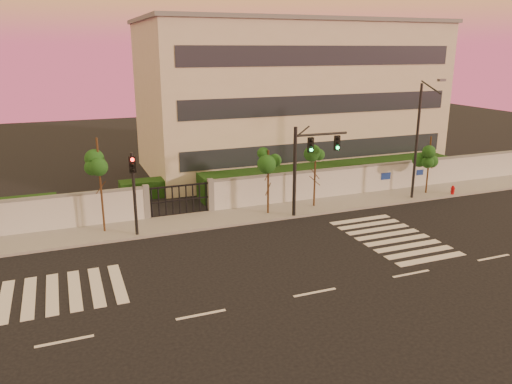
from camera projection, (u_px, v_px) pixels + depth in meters
ground at (315, 293)px, 21.21m from camera, size 120.00×120.00×0.00m
sidewalk at (234, 217)px, 30.57m from camera, size 60.00×3.00×0.15m
perimeter_wall at (227, 194)px, 31.67m from camera, size 60.00×0.36×2.20m
hedge_row at (230, 186)px, 34.56m from camera, size 41.00×4.25×1.80m
institutional_building at (289, 95)px, 42.33m from camera, size 24.40×12.40×12.25m
road_markings at (249, 264)px, 24.00m from camera, size 57.00×7.62×0.02m
street_tree_c at (99, 164)px, 26.91m from camera, size 1.41×1.12×5.43m
street_tree_d at (268, 168)px, 30.28m from camera, size 1.52×1.21×4.11m
street_tree_e at (315, 162)px, 31.70m from camera, size 1.47×1.17×4.12m
street_tree_f at (430, 152)px, 34.57m from camera, size 1.40×1.11×4.18m
traffic_signal_main at (306, 160)px, 29.88m from camera, size 3.54×0.36×5.60m
traffic_signal_secondary at (134, 184)px, 26.64m from camera, size 0.37×0.35×4.74m
streetlight_east at (419, 136)px, 32.90m from camera, size 0.49×1.97×8.21m
fire_hydrant at (453, 191)px, 34.96m from camera, size 0.29×0.29×0.77m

